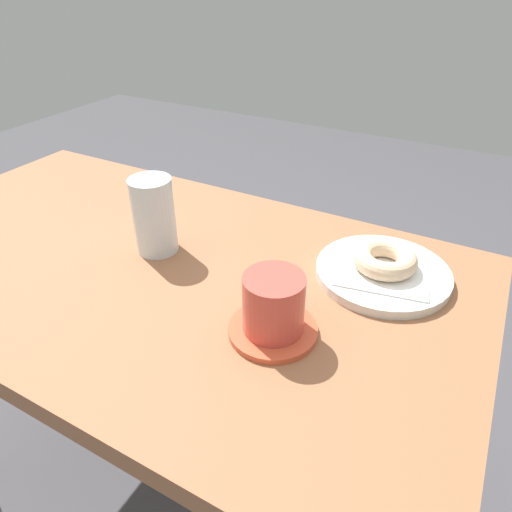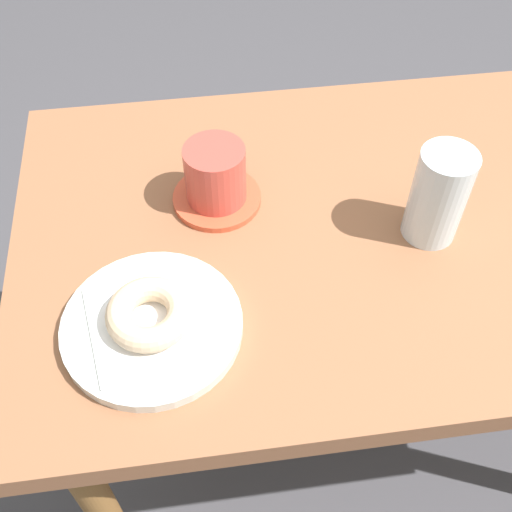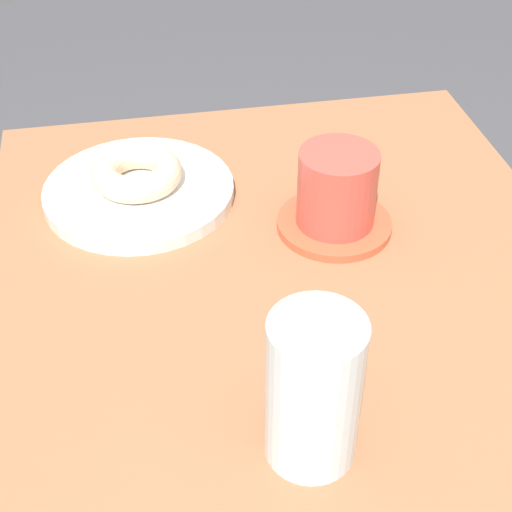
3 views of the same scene
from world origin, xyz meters
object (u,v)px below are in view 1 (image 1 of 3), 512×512
(plate_sugar_ring, at_px, (383,273))
(water_glass, at_px, (154,216))
(donut_sugar_ring, at_px, (385,259))
(coffee_cup, at_px, (273,308))

(plate_sugar_ring, relative_size, water_glass, 1.60)
(donut_sugar_ring, relative_size, water_glass, 0.76)
(coffee_cup, bearing_deg, donut_sugar_ring, -115.38)
(donut_sugar_ring, height_order, water_glass, water_glass)
(water_glass, distance_m, coffee_cup, 0.30)
(plate_sugar_ring, height_order, coffee_cup, coffee_cup)
(plate_sugar_ring, distance_m, water_glass, 0.40)
(donut_sugar_ring, xyz_separation_m, water_glass, (0.38, 0.11, 0.03))
(plate_sugar_ring, relative_size, coffee_cup, 1.74)
(donut_sugar_ring, distance_m, water_glass, 0.39)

